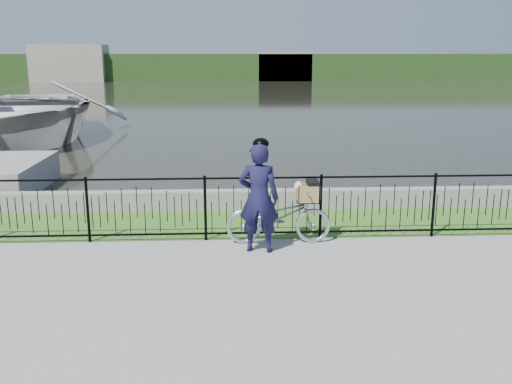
{
  "coord_description": "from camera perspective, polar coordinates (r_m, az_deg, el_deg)",
  "views": [
    {
      "loc": [
        -0.61,
        -7.88,
        3.19
      ],
      "look_at": [
        -0.16,
        1.0,
        1.0
      ],
      "focal_mm": 40.0,
      "sensor_mm": 36.0,
      "label": 1
    }
  ],
  "objects": [
    {
      "name": "bicycle_rig",
      "position": [
        9.71,
        2.35,
        -2.39
      ],
      "size": [
        1.78,
        0.62,
        1.11
      ],
      "color": "#AFB4BB",
      "rests_on": "ground"
    },
    {
      "name": "far_treeline",
      "position": [
        67.91,
        -2.45,
        12.37
      ],
      "size": [
        120.0,
        6.0,
        3.0
      ],
      "primitive_type": "cube",
      "color": "#254319",
      "rests_on": "ground"
    },
    {
      "name": "far_building_left",
      "position": [
        68.15,
        -18.11,
        12.15
      ],
      "size": [
        8.0,
        4.0,
        4.0
      ],
      "primitive_type": "cube",
      "color": "gray",
      "rests_on": "ground"
    },
    {
      "name": "cyclist",
      "position": [
        9.19,
        0.28,
        -0.45
      ],
      "size": [
        0.72,
        0.54,
        1.87
      ],
      "color": "black",
      "rests_on": "ground"
    },
    {
      "name": "quay_wall",
      "position": [
        11.88,
        0.12,
        -0.75
      ],
      "size": [
        60.0,
        0.3,
        0.4
      ],
      "primitive_type": "cube",
      "color": "gray",
      "rests_on": "ground"
    },
    {
      "name": "ground",
      "position": [
        8.52,
        1.4,
        -8.14
      ],
      "size": [
        120.0,
        120.0,
        0.0
      ],
      "primitive_type": "plane",
      "color": "gray",
      "rests_on": "ground"
    },
    {
      "name": "fence",
      "position": [
        9.85,
        0.73,
        -1.56
      ],
      "size": [
        14.0,
        0.06,
        1.15
      ],
      "primitive_type": null,
      "color": "black",
      "rests_on": "ground"
    },
    {
      "name": "boat_far",
      "position": [
        22.79,
        -22.61,
        7.49
      ],
      "size": [
        8.94,
        11.49,
        2.18
      ],
      "color": "#B2B2B3",
      "rests_on": "water"
    },
    {
      "name": "grass_strip",
      "position": [
        10.97,
        0.39,
        -3.05
      ],
      "size": [
        60.0,
        2.0,
        0.01
      ],
      "primitive_type": "cube",
      "color": "#3D6D22",
      "rests_on": "ground"
    },
    {
      "name": "far_building_right",
      "position": [
        66.73,
        2.84,
        12.43
      ],
      "size": [
        6.0,
        3.0,
        3.2
      ],
      "primitive_type": "cube",
      "color": "gray",
      "rests_on": "ground"
    },
    {
      "name": "water",
      "position": [
        41.01,
        -2.08,
        9.34
      ],
      "size": [
        120.0,
        120.0,
        0.0
      ],
      "primitive_type": "plane",
      "color": "#27271D",
      "rests_on": "ground"
    }
  ]
}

